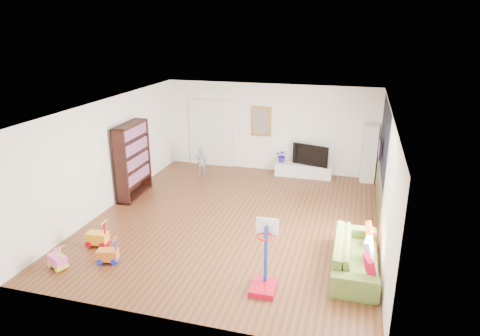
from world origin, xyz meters
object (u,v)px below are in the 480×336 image
(bookshelf, at_px, (133,161))
(sofa, at_px, (356,255))
(basketball_hoop, at_px, (264,257))
(media_console, at_px, (303,170))

(bookshelf, distance_m, sofa, 6.21)
(sofa, bearing_deg, basketball_hoop, 125.57)
(media_console, relative_size, basketball_hoop, 1.29)
(bookshelf, height_order, basketball_hoop, bookshelf)
(sofa, bearing_deg, media_console, 17.86)
(media_console, xyz_separation_m, bookshelf, (-4.15, -2.72, 0.79))
(media_console, height_order, basketball_hoop, basketball_hoop)
(media_console, bearing_deg, basketball_hoop, -89.24)
(sofa, xyz_separation_m, basketball_hoop, (-1.51, -1.10, 0.34))
(basketball_hoop, bearing_deg, bookshelf, 141.28)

